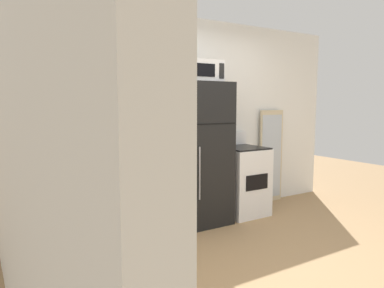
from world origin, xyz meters
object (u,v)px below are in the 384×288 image
object	(u,v)px
microwave	(201,71)
leaning_mirror	(271,156)
desk	(122,192)
paper_towel_roll	(95,165)
spray_bottle	(131,162)
coffee_mug	(120,168)
desk_lamp	(99,151)
refrigerator	(200,154)
oven_range	(242,180)

from	to	relation	value
microwave	leaning_mirror	world-z (taller)	microwave
desk	paper_towel_roll	world-z (taller)	paper_towel_roll
spray_bottle	coffee_mug	size ratio (longest dim) A/B	2.62
desk_lamp	refrigerator	distance (m)	1.26
desk_lamp	leaning_mirror	distance (m)	2.72
paper_towel_roll	desk_lamp	bearing A→B (deg)	56.21
oven_range	leaning_mirror	world-z (taller)	leaning_mirror
spray_bottle	leaning_mirror	world-z (taller)	leaning_mirror
desk_lamp	coffee_mug	xyz separation A→B (m)	(0.19, -0.09, -0.19)
microwave	oven_range	size ratio (longest dim) A/B	0.42
spray_bottle	leaning_mirror	bearing A→B (deg)	5.19
desk_lamp	refrigerator	world-z (taller)	refrigerator
paper_towel_roll	leaning_mirror	distance (m)	2.81
spray_bottle	microwave	world-z (taller)	microwave
desk	refrigerator	distance (m)	1.08
spray_bottle	paper_towel_roll	bearing A→B (deg)	-165.15
desk_lamp	spray_bottle	world-z (taller)	desk_lamp
paper_towel_roll	leaning_mirror	world-z (taller)	leaning_mirror
paper_towel_roll	leaning_mirror	xyz separation A→B (m)	(2.79, 0.33, -0.17)
oven_range	desk	bearing A→B (deg)	179.15
coffee_mug	refrigerator	world-z (taller)	refrigerator
spray_bottle	paper_towel_roll	world-z (taller)	spray_bottle
oven_range	leaning_mirror	distance (m)	0.84
oven_range	leaning_mirror	size ratio (longest dim) A/B	0.79
leaning_mirror	spray_bottle	bearing A→B (deg)	-174.81
desk	coffee_mug	distance (m)	0.29
refrigerator	oven_range	bearing A→B (deg)	0.31
paper_towel_roll	oven_range	bearing A→B (deg)	2.18
desk	desk_lamp	bearing A→B (deg)	170.37
spray_bottle	microwave	distance (m)	1.37
oven_range	coffee_mug	bearing A→B (deg)	-179.09
desk_lamp	oven_range	distance (m)	2.00
coffee_mug	leaning_mirror	bearing A→B (deg)	6.45
microwave	oven_range	world-z (taller)	microwave
coffee_mug	paper_towel_roll	size ratio (longest dim) A/B	0.40
microwave	leaning_mirror	xyz separation A→B (m)	(1.45, 0.28, -1.19)
desk_lamp	refrigerator	bearing A→B (deg)	-3.08
spray_bottle	microwave	xyz separation A→B (m)	(0.89, -0.07, 1.04)
paper_towel_roll	coffee_mug	bearing A→B (deg)	9.73
desk	desk_lamp	size ratio (longest dim) A/B	3.05
desk_lamp	spray_bottle	distance (m)	0.38
microwave	paper_towel_roll	bearing A→B (deg)	-177.78
desk	microwave	distance (m)	1.71
spray_bottle	refrigerator	world-z (taller)	refrigerator
desk_lamp	coffee_mug	bearing A→B (deg)	-25.24
microwave	leaning_mirror	size ratio (longest dim) A/B	0.33
microwave	refrigerator	bearing A→B (deg)	90.33
refrigerator	desk_lamp	bearing A→B (deg)	176.92
spray_bottle	microwave	bearing A→B (deg)	-4.34
paper_towel_roll	oven_range	size ratio (longest dim) A/B	0.22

